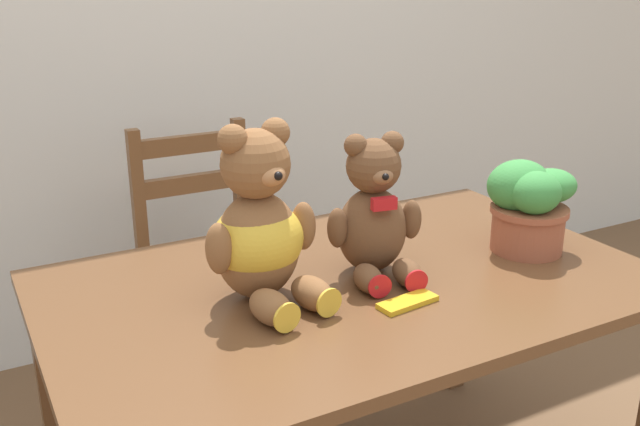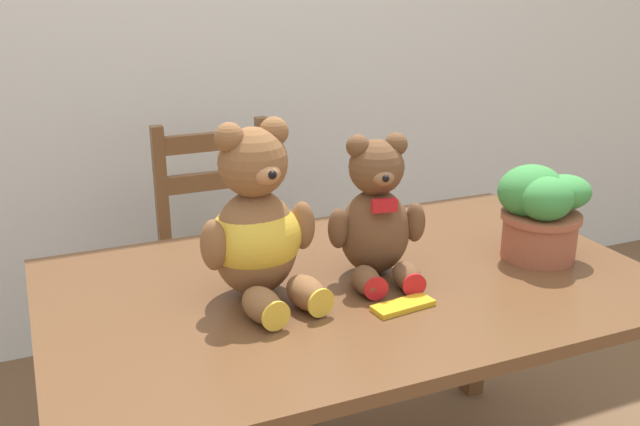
% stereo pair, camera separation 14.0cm
% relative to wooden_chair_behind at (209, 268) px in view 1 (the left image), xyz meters
% --- Properties ---
extents(dining_table, '(1.42, 0.88, 0.71)m').
position_rel_wooden_chair_behind_xyz_m(dining_table, '(0.09, -0.76, 0.16)').
color(dining_table, brown).
rests_on(dining_table, ground_plane).
extents(wooden_chair_behind, '(0.40, 0.44, 0.92)m').
position_rel_wooden_chair_behind_xyz_m(wooden_chair_behind, '(0.00, 0.00, 0.00)').
color(wooden_chair_behind, brown).
rests_on(wooden_chair_behind, ground_plane).
extents(teddy_bear_left, '(0.28, 0.31, 0.40)m').
position_rel_wooden_chair_behind_xyz_m(teddy_bear_left, '(-0.14, -0.75, 0.41)').
color(teddy_bear_left, brown).
rests_on(teddy_bear_left, dining_table).
extents(teddy_bear_right, '(0.24, 0.26, 0.34)m').
position_rel_wooden_chair_behind_xyz_m(teddy_bear_right, '(0.16, -0.75, 0.40)').
color(teddy_bear_right, brown).
rests_on(teddy_bear_right, dining_table).
extents(potted_plant, '(0.23, 0.20, 0.24)m').
position_rel_wooden_chair_behind_xyz_m(potted_plant, '(0.58, -0.82, 0.38)').
color(potted_plant, '#9E5138').
rests_on(potted_plant, dining_table).
extents(chocolate_bar, '(0.15, 0.07, 0.01)m').
position_rel_wooden_chair_behind_xyz_m(chocolate_bar, '(0.13, -0.94, 0.25)').
color(chocolate_bar, gold).
rests_on(chocolate_bar, dining_table).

